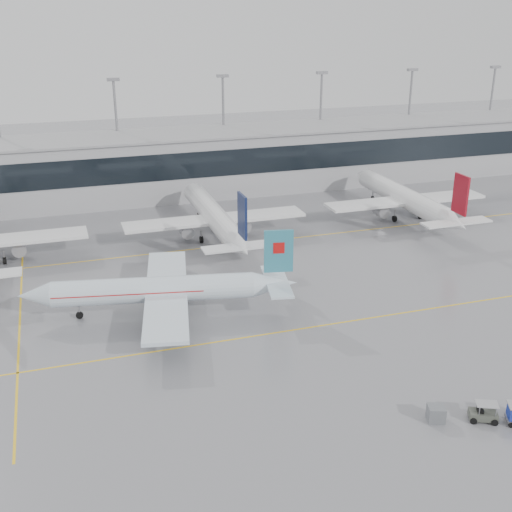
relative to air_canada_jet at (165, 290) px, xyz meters
name	(u,v)px	position (x,y,z in m)	size (l,w,h in m)	color
ground	(287,331)	(12.75, -8.85, -3.26)	(320.00, 320.00, 0.00)	gray
taxi_line_main	(287,331)	(12.75, -8.85, -3.26)	(120.00, 0.25, 0.01)	yellow
taxi_line_north	(221,246)	(12.75, 21.15, -3.26)	(120.00, 0.25, 0.01)	yellow
taxi_line_cross	(20,312)	(-17.25, 6.15, -3.26)	(0.25, 60.00, 0.01)	yellow
terminal	(179,165)	(12.75, 53.15, 2.74)	(180.00, 15.00, 12.00)	#99999D
terminal_glass	(187,166)	(12.75, 45.60, 4.24)	(180.00, 0.20, 5.00)	black
terminal_roof	(178,134)	(12.75, 53.15, 8.94)	(182.00, 16.00, 0.40)	gray
light_masts	(171,123)	(12.75, 59.15, 10.08)	(156.40, 1.00, 22.60)	gray
air_canada_jet	(165,290)	(0.00, 0.00, 0.00)	(33.86, 26.77, 10.40)	silver
parked_jet_c	(215,217)	(12.75, 24.84, 0.45)	(29.64, 36.96, 11.72)	white
parked_jet_d	(406,198)	(47.75, 24.84, 0.45)	(29.64, 36.96, 11.72)	white
baggage_tug	(483,414)	(23.72, -30.72, -2.62)	(3.74, 2.48, 1.82)	#45493F
gse_unit	(436,414)	(19.54, -29.44, -2.50)	(1.53, 1.42, 1.53)	slate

